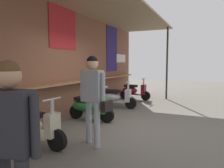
# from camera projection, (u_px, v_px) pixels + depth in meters

# --- Properties ---
(ground_plane) EXTENTS (31.22, 31.22, 0.00)m
(ground_plane) POSITION_uv_depth(u_px,v_px,m) (123.00, 125.00, 5.60)
(ground_plane) COLOR #605B54
(market_stall_facade) EXTENTS (11.15, 2.49, 3.34)m
(market_stall_facade) POSITION_uv_depth(u_px,v_px,m) (64.00, 54.00, 6.19)
(market_stall_facade) COLOR brown
(market_stall_facade) RESTS_ON ground_plane
(scooter_cream) EXTENTS (0.48, 1.40, 0.97)m
(scooter_cream) POSITION_uv_depth(u_px,v_px,m) (34.00, 126.00, 4.18)
(scooter_cream) COLOR beige
(scooter_cream) RESTS_ON ground_plane
(scooter_green) EXTENTS (0.46, 1.40, 0.97)m
(scooter_green) POSITION_uv_depth(u_px,v_px,m) (88.00, 107.00, 6.05)
(scooter_green) COLOR #237533
(scooter_green) RESTS_ON ground_plane
(scooter_silver) EXTENTS (0.48, 1.40, 0.97)m
(scooter_silver) POSITION_uv_depth(u_px,v_px,m) (115.00, 97.00, 7.76)
(scooter_silver) COLOR #B2B5BA
(scooter_silver) RESTS_ON ground_plane
(scooter_maroon) EXTENTS (0.48, 1.40, 0.97)m
(scooter_maroon) POSITION_uv_depth(u_px,v_px,m) (133.00, 91.00, 9.58)
(scooter_maroon) COLOR maroon
(scooter_maroon) RESTS_ON ground_plane
(shopper_with_handbag) EXTENTS (0.32, 0.69, 1.74)m
(shopper_with_handbag) POSITION_uv_depth(u_px,v_px,m) (93.00, 91.00, 4.15)
(shopper_with_handbag) COLOR #999EA8
(shopper_with_handbag) RESTS_ON ground_plane
(shopper_browsing) EXTENTS (0.35, 0.65, 1.63)m
(shopper_browsing) POSITION_uv_depth(u_px,v_px,m) (9.00, 134.00, 1.88)
(shopper_browsing) COLOR #232328
(shopper_browsing) RESTS_ON ground_plane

